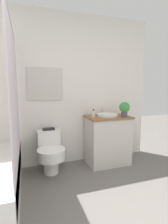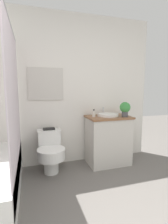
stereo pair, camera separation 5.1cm
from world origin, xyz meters
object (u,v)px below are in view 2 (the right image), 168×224
at_px(potted_plant, 125,108).
at_px(toilet, 51,151).
at_px(book_on_tank, 49,129).
at_px(soap_bottle, 94,114).
at_px(sink, 108,115).

bearing_deg(potted_plant, toilet, 175.08).
distance_m(toilet, book_on_tank, 0.35).
distance_m(toilet, soap_bottle, 0.91).
bearing_deg(sink, book_on_tank, 173.58).
relative_size(sink, potted_plant, 1.60).
xyz_separation_m(potted_plant, book_on_tank, (-1.21, 0.25, -0.32)).
distance_m(toilet, sink, 1.10).
bearing_deg(soap_bottle, potted_plant, -15.83).
height_order(toilet, soap_bottle, soap_bottle).
distance_m(toilet, potted_plant, 1.37).
xyz_separation_m(sink, book_on_tank, (-0.98, 0.11, -0.20)).
height_order(soap_bottle, potted_plant, potted_plant).
height_order(potted_plant, book_on_tank, potted_plant).
xyz_separation_m(soap_bottle, potted_plant, (0.49, -0.14, 0.09)).
xyz_separation_m(toilet, book_on_tank, (0.00, 0.15, 0.32)).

